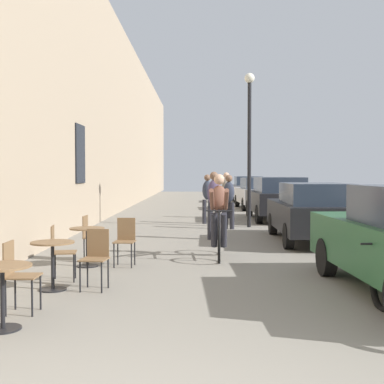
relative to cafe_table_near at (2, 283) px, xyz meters
name	(u,v)px	position (x,y,z in m)	size (l,w,h in m)	color
building_facade_left	(87,99)	(-1.53, 11.43, 3.67)	(0.54, 68.00, 8.38)	tan
cafe_table_near	(2,283)	(0.00, 0.00, 0.00)	(0.64, 0.64, 0.72)	black
cafe_chair_near_toward_street	(17,272)	(-0.08, 0.67, 0.00)	(0.38, 0.38, 0.89)	black
cafe_table_mid	(53,255)	(0.01, 1.90, 0.00)	(0.64, 0.64, 0.72)	black
cafe_chair_mid_toward_street	(96,255)	(0.64, 1.98, 0.00)	(0.42, 0.42, 0.89)	black
cafe_chair_mid_toward_wall	(59,249)	(-0.06, 2.54, 0.00)	(0.44, 0.44, 0.89)	black
cafe_table_far	(87,238)	(0.11, 3.81, 0.00)	(0.64, 0.64, 0.72)	black
cafe_chair_far_toward_street	(90,234)	(0.03, 4.46, 0.00)	(0.40, 0.40, 0.89)	black
cafe_chair_far_toward_wall	(125,238)	(0.80, 3.89, 0.00)	(0.40, 0.40, 0.89)	black
cyclist_on_bicycle	(219,218)	(2.59, 4.89, 0.29)	(0.52, 1.76, 1.74)	black
pedestrian_near	(214,201)	(2.58, 7.66, 0.48)	(0.35, 0.26, 1.77)	#26262D
pedestrian_mid	(229,199)	(3.12, 10.13, 0.42)	(0.38, 0.30, 1.68)	#26262D
pedestrian_far	(207,196)	(2.48, 11.77, 0.43)	(0.36, 0.27, 1.68)	#26262D
pedestrian_furthest	(226,192)	(3.25, 13.94, 0.47)	(0.35, 0.25, 1.76)	#26262D
street_lamp	(249,130)	(3.80, 10.71, 2.59)	(0.32, 0.32, 4.90)	black
parked_car_second	(312,211)	(5.03, 7.24, 0.25)	(1.83, 4.21, 1.49)	black
parked_car_third	(277,198)	(5.07, 13.12, 0.30)	(1.92, 4.47, 1.58)	black
parked_car_fourth	(257,193)	(5.02, 18.94, 0.26)	(1.93, 4.30, 1.51)	#B7B7BC
parked_car_fifth	(247,189)	(5.14, 24.98, 0.27)	(1.86, 4.32, 1.53)	#595960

